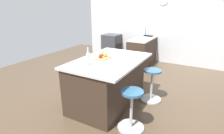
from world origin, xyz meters
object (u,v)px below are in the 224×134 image
Objects in this scene: oven_range at (112,46)px; kitchen_island at (108,81)px; apple_green at (103,54)px; apple_yellow at (105,54)px; stool_by_window at (152,86)px; apple_red at (100,56)px; water_bottle at (88,58)px; cutting_board at (103,58)px; stool_middle at (131,111)px.

oven_range is 3.47m from kitchen_island.
apple_yellow is at bearing 68.15° from apple_green.
kitchen_island is at bearing -54.26° from stool_by_window.
apple_red reaches higher than stool_by_window.
apple_red is at bearing -69.30° from kitchen_island.
apple_green is 0.18m from apple_red.
apple_red is 0.26× the size of water_bottle.
cutting_board is 0.15m from apple_green.
apple_green reaches higher than oven_range.
apple_yellow is at bearing -126.45° from stool_middle.
apple_yellow reaches higher than kitchen_island.
cutting_board is 1.15× the size of water_bottle.
stool_middle is (3.62, 2.37, -0.11)m from oven_range.
water_bottle is (0.46, -0.01, 0.11)m from cutting_board.
apple_yellow reaches higher than cutting_board.
stool_middle is 8.55× the size of apple_red.
stool_by_window is at bearing 123.78° from apple_red.
water_bottle is (0.55, -0.02, 0.06)m from apple_yellow.
stool_by_window is 1.00× the size of stool_middle.
stool_by_window is 8.22× the size of apple_yellow.
stool_by_window is at bearing 117.92° from apple_yellow.
water_bottle is at bearing -0.73° from cutting_board.
water_bottle is at bearing -95.27° from stool_middle.
cutting_board is (0.00, -0.11, 0.48)m from kitchen_island.
oven_range is at bearing -157.09° from water_bottle.
stool_middle is 8.35× the size of apple_green.
water_bottle reaches higher than kitchen_island.
water_bottle is at bearing -14.56° from kitchen_island.
apple_red is (0.05, -0.13, 0.53)m from kitchen_island.
stool_by_window is at bearing 180.00° from stool_middle.
cutting_board is 4.38× the size of apple_green.
cutting_board is at bearing -121.92° from stool_middle.
water_bottle is (3.54, 1.49, 0.63)m from oven_range.
stool_middle is 1.20m from cutting_board.
kitchen_island is (3.08, 1.61, 0.04)m from oven_range.
cutting_board is (0.54, -0.87, 0.63)m from stool_by_window.
stool_by_window and stool_middle have the same top height.
kitchen_island is at bearing -125.74° from stool_middle.
apple_green is at bearing -123.43° from kitchen_island.
cutting_board reaches higher than stool_by_window.
kitchen_island is 0.49m from cutting_board.
water_bottle reaches higher than apple_green.
water_bottle reaches higher than cutting_board.
stool_middle is (1.08, 0.00, 0.00)m from stool_by_window.
kitchen_island reaches higher than stool_by_window.
apple_yellow is 1.04× the size of apple_red.
oven_range is at bearing -146.80° from stool_middle.
stool_by_window is (-0.54, 0.75, -0.15)m from kitchen_island.
stool_middle is 1.26m from apple_yellow.
cutting_board reaches higher than kitchen_island.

